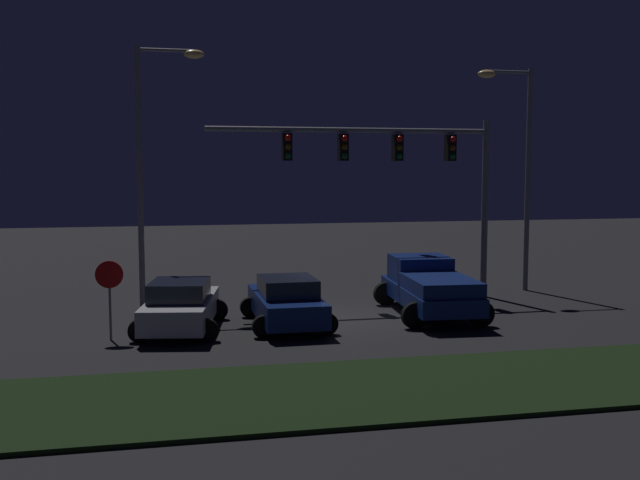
{
  "coord_description": "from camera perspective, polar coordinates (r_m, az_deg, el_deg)",
  "views": [
    {
      "loc": [
        -5.41,
        -22.7,
        4.77
      ],
      "look_at": [
        -0.47,
        0.11,
        2.51
      ],
      "focal_mm": 41.7,
      "sensor_mm": 36.0,
      "label": 1
    }
  ],
  "objects": [
    {
      "name": "stop_sign",
      "position": [
        21.32,
        -15.85,
        -3.33
      ],
      "size": [
        0.76,
        0.08,
        2.23
      ],
      "color": "slate",
      "rests_on": "ground_plane"
    },
    {
      "name": "street_lamp_left",
      "position": [
        26.18,
        -12.78,
        7.03
      ],
      "size": [
        2.35,
        0.44,
        8.9
      ],
      "color": "slate",
      "rests_on": "ground_plane"
    },
    {
      "name": "grass_median",
      "position": [
        16.57,
        7.52,
        -11.06
      ],
      "size": [
        21.94,
        4.54,
        0.1
      ],
      "primitive_type": "cube",
      "color": "black",
      "rests_on": "ground_plane"
    },
    {
      "name": "car_sedan",
      "position": [
        22.56,
        -2.58,
        -4.76
      ],
      "size": [
        2.5,
        4.41,
        1.51
      ],
      "rotation": [
        0.0,
        0.0,
        1.58
      ],
      "color": "navy",
      "rests_on": "ground_plane"
    },
    {
      "name": "ground_plane",
      "position": [
        23.82,
        1.17,
        -6.02
      ],
      "size": [
        80.0,
        80.0,
        0.0
      ],
      "primitive_type": "plane",
      "color": "black"
    },
    {
      "name": "pickup_truck",
      "position": [
        24.54,
        8.31,
        -3.36
      ],
      "size": [
        3.13,
        5.53,
        1.8
      ],
      "rotation": [
        0.0,
        0.0,
        1.5
      ],
      "color": "navy",
      "rests_on": "ground_plane"
    },
    {
      "name": "street_lamp_right",
      "position": [
        29.73,
        15.0,
        6.41
      ],
      "size": [
        2.26,
        0.44,
        8.56
      ],
      "color": "slate",
      "rests_on": "ground_plane"
    },
    {
      "name": "car_sedan_far",
      "position": [
        22.27,
        -10.64,
        -4.99
      ],
      "size": [
        2.98,
        4.65,
        1.51
      ],
      "rotation": [
        0.0,
        0.0,
        1.39
      ],
      "color": "#B7B7BC",
      "rests_on": "ground_plane"
    },
    {
      "name": "traffic_signal_gantry",
      "position": [
        26.79,
        6.04,
        6.06
      ],
      "size": [
        10.32,
        0.56,
        6.5
      ],
      "color": "slate",
      "rests_on": "ground_plane"
    }
  ]
}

